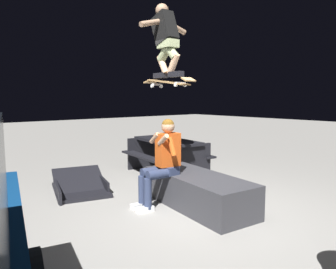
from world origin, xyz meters
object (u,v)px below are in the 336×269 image
person_sitting_on_ledge (162,158)px  skateboard (168,82)px  picnic_table_back (167,151)px  ledge_box_main (198,191)px  skater_airborne (166,37)px  kicker_ramp (81,188)px

person_sitting_on_ledge → skateboard: (0.14, -0.24, 1.13)m
person_sitting_on_ledge → picnic_table_back: size_ratio=0.72×
ledge_box_main → picnic_table_back: 2.19m
person_sitting_on_ledge → skater_airborne: 1.85m
skater_airborne → picnic_table_back: skater_airborne is taller
person_sitting_on_ledge → kicker_ramp: 1.76m
skater_airborne → ledge_box_main: bearing=-164.8°
ledge_box_main → person_sitting_on_ledge: person_sitting_on_ledge is taller
kicker_ramp → ledge_box_main: bearing=-151.5°
ledge_box_main → skater_airborne: bearing=15.2°
person_sitting_on_ledge → kicker_ramp: (1.50, 0.62, -0.67)m
skater_airborne → picnic_table_back: 2.72m
picnic_table_back → ledge_box_main: bearing=152.5°
person_sitting_on_ledge → picnic_table_back: 2.10m
person_sitting_on_ledge → skateboard: bearing=-59.0°
kicker_ramp → picnic_table_back: 2.06m
kicker_ramp → picnic_table_back: picnic_table_back is taller
skateboard → kicker_ramp: (1.36, 0.86, -1.80)m
ledge_box_main → skateboard: size_ratio=1.84×
ledge_box_main → person_sitting_on_ledge: (0.37, 0.39, 0.49)m
kicker_ramp → picnic_table_back: size_ratio=0.74×
ledge_box_main → person_sitting_on_ledge: 0.73m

